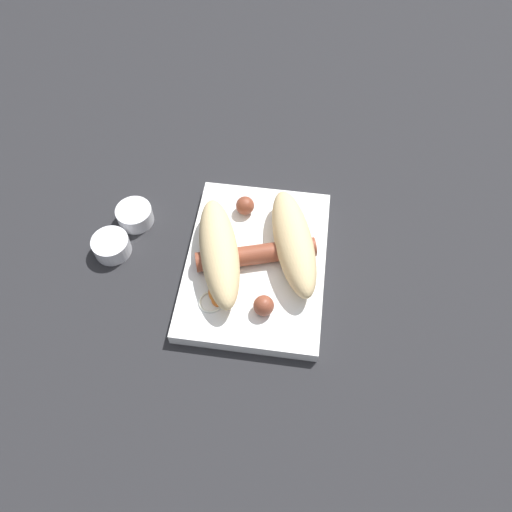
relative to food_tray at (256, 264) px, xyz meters
name	(u,v)px	position (x,y,z in m)	size (l,w,h in m)	color
ground_plane	(256,267)	(0.00, 0.00, -0.01)	(3.00, 3.00, 0.00)	#232326
food_tray	(256,264)	(0.00, 0.00, 0.00)	(0.27, 0.20, 0.02)	white
bread_roll	(257,247)	(0.00, 0.00, 0.04)	(0.22, 0.20, 0.05)	#DBBC84
sausage	(254,252)	(0.00, 0.00, 0.02)	(0.19, 0.17, 0.03)	brown
pickled_veggies	(218,295)	(-0.06, 0.04, 0.01)	(0.05, 0.05, 0.00)	orange
condiment_cup_near	(135,216)	(0.06, 0.20, 0.00)	(0.05, 0.05, 0.03)	white
condiment_cup_far	(111,249)	(0.00, 0.21, 0.00)	(0.05, 0.05, 0.03)	white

